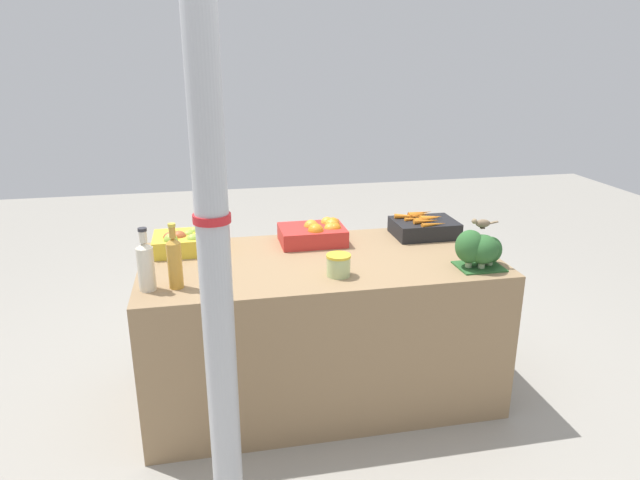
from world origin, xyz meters
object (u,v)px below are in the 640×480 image
(orange_crate, at_px, (316,233))
(sparrow_bird, at_px, (482,223))
(pickle_jar, at_px, (338,265))
(support_pole, at_px, (214,249))
(apple_crate, at_px, (187,241))
(juice_bottle_amber, at_px, (175,261))
(carrot_crate, at_px, (424,227))
(juice_bottle_cloudy, at_px, (146,264))
(broccoli_pile, at_px, (482,249))

(orange_crate, relative_size, sparrow_bird, 2.61)
(pickle_jar, bearing_deg, sparrow_bird, -1.49)
(support_pole, height_order, apple_crate, support_pole)
(support_pole, relative_size, juice_bottle_amber, 7.57)
(carrot_crate, bearing_deg, juice_bottle_cloudy, -161.55)
(orange_crate, xyz_separation_m, sparrow_bird, (0.71, -0.52, 0.17))
(pickle_jar, relative_size, sparrow_bird, 0.86)
(broccoli_pile, xyz_separation_m, juice_bottle_amber, (-1.46, 0.04, 0.03))
(juice_bottle_cloudy, height_order, juice_bottle_amber, juice_bottle_amber)
(apple_crate, relative_size, carrot_crate, 1.00)
(carrot_crate, distance_m, pickle_jar, 0.80)
(support_pole, distance_m, pickle_jar, 0.84)
(support_pole, height_order, sparrow_bird, support_pole)
(carrot_crate, height_order, broccoli_pile, broccoli_pile)
(broccoli_pile, xyz_separation_m, sparrow_bird, (-0.00, 0.01, 0.13))
(pickle_jar, bearing_deg, orange_crate, 91.01)
(juice_bottle_cloudy, xyz_separation_m, pickle_jar, (0.87, -0.00, -0.07))
(apple_crate, height_order, juice_bottle_amber, juice_bottle_amber)
(broccoli_pile, distance_m, sparrow_bird, 0.13)
(broccoli_pile, bearing_deg, support_pole, -158.79)
(carrot_crate, relative_size, pickle_jar, 3.03)
(apple_crate, distance_m, juice_bottle_amber, 0.50)
(support_pole, height_order, juice_bottle_cloudy, support_pole)
(pickle_jar, xyz_separation_m, sparrow_bird, (0.71, -0.02, 0.17))
(juice_bottle_cloudy, bearing_deg, orange_crate, 30.01)
(carrot_crate, bearing_deg, juice_bottle_amber, -160.01)
(support_pole, height_order, orange_crate, support_pole)
(orange_crate, xyz_separation_m, carrot_crate, (0.63, 0.00, -0.01))
(carrot_crate, height_order, pickle_jar, carrot_crate)
(broccoli_pile, bearing_deg, sparrow_bird, 110.88)
(support_pole, relative_size, sparrow_bird, 16.79)
(carrot_crate, bearing_deg, apple_crate, -179.80)
(support_pole, xyz_separation_m, broccoli_pile, (1.29, 0.50, -0.26))
(support_pole, height_order, pickle_jar, support_pole)
(orange_crate, bearing_deg, juice_bottle_cloudy, -149.99)
(apple_crate, relative_size, pickle_jar, 3.03)
(support_pole, height_order, juice_bottle_amber, support_pole)
(orange_crate, distance_m, pickle_jar, 0.50)
(support_pole, distance_m, carrot_crate, 1.61)
(carrot_crate, xyz_separation_m, sparrow_bird, (0.08, -0.52, 0.17))
(sparrow_bird, bearing_deg, pickle_jar, 5.61)
(carrot_crate, xyz_separation_m, juice_bottle_cloudy, (-1.50, -0.50, 0.07))
(apple_crate, xyz_separation_m, orange_crate, (0.70, 0.00, 0.00))
(broccoli_pile, bearing_deg, apple_crate, 159.48)
(carrot_crate, height_order, sparrow_bird, sparrow_bird)
(carrot_crate, xyz_separation_m, pickle_jar, (-0.62, -0.50, 0.00))
(pickle_jar, height_order, sparrow_bird, sparrow_bird)
(apple_crate, height_order, broccoli_pile, broccoli_pile)
(apple_crate, distance_m, juice_bottle_cloudy, 0.53)
(apple_crate, relative_size, orange_crate, 1.00)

